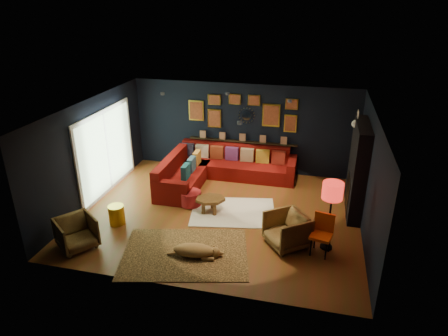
% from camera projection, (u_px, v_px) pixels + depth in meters
% --- Properties ---
extents(floor, '(6.50, 6.50, 0.00)m').
position_uv_depth(floor, '(220.00, 213.00, 9.65)').
color(floor, brown).
rests_on(floor, ground).
extents(room_walls, '(6.50, 6.50, 6.50)m').
position_uv_depth(room_walls, '(220.00, 152.00, 9.01)').
color(room_walls, black).
rests_on(room_walls, ground).
extents(sectional, '(3.41, 2.69, 0.86)m').
position_uv_depth(sectional, '(215.00, 170.00, 11.26)').
color(sectional, maroon).
rests_on(sectional, ground).
extents(ledge, '(3.20, 0.12, 0.04)m').
position_uv_depth(ledge, '(242.00, 141.00, 11.67)').
color(ledge, black).
rests_on(ledge, room_walls).
extents(gallery_wall, '(3.15, 0.04, 1.02)m').
position_uv_depth(gallery_wall, '(243.00, 112.00, 11.35)').
color(gallery_wall, gold).
rests_on(gallery_wall, room_walls).
extents(sunburst_mirror, '(0.47, 0.16, 0.47)m').
position_uv_depth(sunburst_mirror, '(247.00, 115.00, 11.38)').
color(sunburst_mirror, silver).
rests_on(sunburst_mirror, room_walls).
extents(fireplace, '(0.31, 1.60, 2.20)m').
position_uv_depth(fireplace, '(357.00, 172.00, 9.38)').
color(fireplace, black).
rests_on(fireplace, ground).
extents(deer_head, '(0.50, 0.28, 0.45)m').
position_uv_depth(deer_head, '(363.00, 124.00, 9.40)').
color(deer_head, white).
rests_on(deer_head, fireplace).
extents(sliding_door, '(0.06, 2.80, 2.20)m').
position_uv_depth(sliding_door, '(107.00, 151.00, 10.44)').
color(sliding_door, white).
rests_on(sliding_door, ground).
extents(ceiling_spots, '(3.30, 2.50, 0.06)m').
position_uv_depth(ceiling_spots, '(228.00, 102.00, 9.34)').
color(ceiling_spots, black).
rests_on(ceiling_spots, room_walls).
extents(shag_rug, '(2.23, 1.80, 0.03)m').
position_uv_depth(shag_rug, '(233.00, 212.00, 9.69)').
color(shag_rug, white).
rests_on(shag_rug, ground).
extents(leopard_rug, '(2.88, 2.34, 0.01)m').
position_uv_depth(leopard_rug, '(185.00, 253.00, 8.15)').
color(leopard_rug, tan).
rests_on(leopard_rug, ground).
extents(coffee_table, '(0.87, 0.76, 0.37)m').
position_uv_depth(coffee_table, '(210.00, 201.00, 9.57)').
color(coffee_table, brown).
rests_on(coffee_table, shag_rug).
extents(pouf, '(0.53, 0.53, 0.35)m').
position_uv_depth(pouf, '(191.00, 198.00, 9.95)').
color(pouf, maroon).
rests_on(pouf, shag_rug).
extents(armchair_left, '(0.97, 0.98, 0.74)m').
position_uv_depth(armchair_left, '(76.00, 232.00, 8.22)').
color(armchair_left, tan).
rests_on(armchair_left, ground).
extents(armchair_right, '(1.05, 1.06, 0.80)m').
position_uv_depth(armchair_right, '(287.00, 229.00, 8.27)').
color(armchair_right, tan).
rests_on(armchair_right, ground).
extents(gold_stool, '(0.36, 0.36, 0.45)m').
position_uv_depth(gold_stool, '(117.00, 215.00, 9.14)').
color(gold_stool, gold).
rests_on(gold_stool, ground).
extents(orange_chair, '(0.49, 0.49, 0.86)m').
position_uv_depth(orange_chair, '(323.00, 231.00, 8.00)').
color(orange_chair, black).
rests_on(orange_chair, ground).
extents(floor_lamp, '(0.41, 0.41, 1.50)m').
position_uv_depth(floor_lamp, '(332.00, 194.00, 7.84)').
color(floor_lamp, black).
rests_on(floor_lamp, ground).
extents(dog, '(1.20, 0.69, 0.36)m').
position_uv_depth(dog, '(194.00, 248.00, 7.98)').
color(dog, '#B4884C').
rests_on(dog, leopard_rug).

